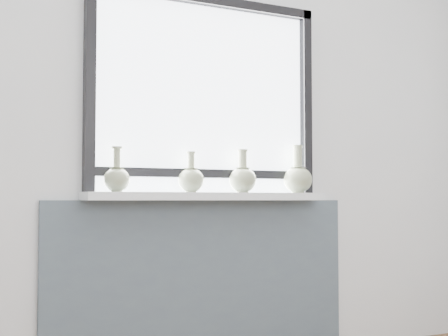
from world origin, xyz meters
name	(u,v)px	position (x,y,z in m)	size (l,w,h in m)	color
back_wall	(203,118)	(0.00, 1.81, 1.30)	(3.60, 0.02, 2.60)	silver
apron_panel	(205,282)	(0.00, 1.78, 0.43)	(1.70, 0.03, 0.86)	#495862
windowsill	(210,196)	(0.00, 1.71, 0.88)	(1.32, 0.18, 0.04)	white
window	(205,91)	(0.00, 1.77, 1.44)	(1.30, 0.06, 1.05)	black
vase_a	(117,178)	(-0.50, 1.70, 0.97)	(0.13, 0.13, 0.22)	#96A17D
vase_b	(191,179)	(-0.11, 1.71, 0.97)	(0.13, 0.13, 0.21)	#96A17D
vase_c	(243,178)	(0.19, 1.71, 0.98)	(0.15, 0.15, 0.23)	#96A17D
vase_d	(298,178)	(0.54, 1.71, 0.99)	(0.16, 0.16, 0.27)	#96A17D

